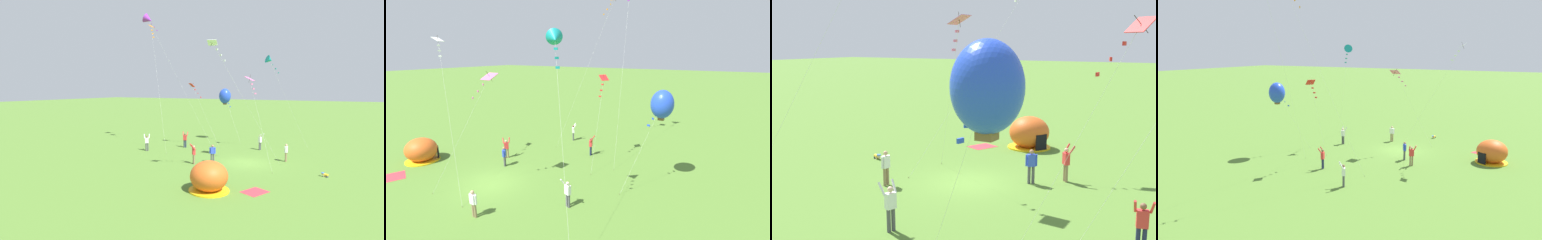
# 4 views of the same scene
# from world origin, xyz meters

# --- Properties ---
(ground_plane) EXTENTS (300.00, 300.00, 0.00)m
(ground_plane) POSITION_xyz_m (0.00, 0.00, 0.00)
(ground_plane) COLOR #517A2D
(popup_tent) EXTENTS (2.81, 2.81, 2.10)m
(popup_tent) POSITION_xyz_m (-8.60, -0.17, 1.00)
(popup_tent) COLOR #D8591E
(popup_tent) RESTS_ON ground
(picnic_blanket) EXTENTS (2.08, 1.88, 0.01)m
(picnic_blanket) POSITION_xyz_m (-7.33, -3.01, 0.01)
(picnic_blanket) COLOR #CC333D
(picnic_blanket) RESTS_ON ground
(toddler_crawling) EXTENTS (0.37, 0.55, 0.32)m
(toddler_crawling) POSITION_xyz_m (-1.31, -6.94, 0.18)
(toddler_crawling) COLOR gold
(toddler_crawling) RESTS_ON ground
(person_near_tent) EXTENTS (0.70, 0.59, 1.89)m
(person_near_tent) POSITION_xyz_m (6.52, 0.40, 1.00)
(person_near_tent) COLOR #4C4C51
(person_near_tent) RESTS_ON ground
(person_center_field) EXTENTS (0.59, 0.26, 1.72)m
(person_center_field) POSITION_xyz_m (2.36, -3.25, 0.96)
(person_center_field) COLOR #8C7251
(person_center_field) RESTS_ON ground
(person_with_toddler) EXTENTS (0.67, 0.72, 1.89)m
(person_with_toddler) POSITION_xyz_m (0.13, 11.49, 1.00)
(person_with_toddler) COLOR #4C4C51
(person_with_toddler) RESTS_ON ground
(person_arms_raised) EXTENTS (0.57, 0.69, 1.89)m
(person_arms_raised) POSITION_xyz_m (3.80, 8.65, 1.00)
(person_arms_raised) COLOR #1E2347
(person_arms_raised) RESTS_ON ground
(person_far_back) EXTENTS (0.71, 0.69, 1.89)m
(person_far_back) POSITION_xyz_m (-2.56, 4.16, 1.00)
(person_far_back) COLOR #8C7251
(person_far_back) RESTS_ON ground
(person_strolling) EXTENTS (0.41, 0.51, 1.72)m
(person_strolling) POSITION_xyz_m (-1.40, 2.78, 0.96)
(person_strolling) COLOR #4C4C51
(person_strolling) RESTS_ON ground
(kite_red) EXTENTS (1.08, 3.85, 7.63)m
(kite_red) POSITION_xyz_m (5.12, 8.16, 6.98)
(kite_red) COLOR silver
(kite_red) RESTS_ON ground
(kite_blue) EXTENTS (2.51, 3.71, 6.95)m
(kite_blue) POSITION_xyz_m (10.49, 6.31, 5.94)
(kite_blue) COLOR silver
(kite_blue) RESTS_ON ground
(kite_purple) EXTENTS (2.89, 8.54, 16.31)m
(kite_purple) POSITION_xyz_m (4.82, 14.44, 15.56)
(kite_purple) COLOR silver
(kite_purple) RESTS_ON ground
(kite_white) EXTENTS (7.03, 4.37, 10.70)m
(kite_white) POSITION_xyz_m (-5.40, 0.71, 9.91)
(kite_white) COLOR silver
(kite_white) RESTS_ON ground
(kite_teal) EXTENTS (4.02, 4.54, 10.58)m
(kite_teal) POSITION_xyz_m (6.41, -0.45, 10.05)
(kite_teal) COLOR silver
(kite_teal) RESTS_ON ground
(kite_pink) EXTENTS (3.58, 3.44, 8.25)m
(kite_pink) POSITION_xyz_m (0.68, -0.15, 7.60)
(kite_pink) COLOR silver
(kite_pink) RESTS_ON ground
(kite_orange) EXTENTS (4.34, 4.91, 14.72)m
(kite_orange) POSITION_xyz_m (3.48, 12.97, 13.68)
(kite_orange) COLOR silver
(kite_orange) RESTS_ON ground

